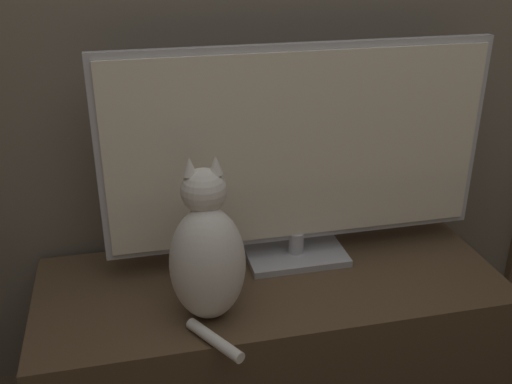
% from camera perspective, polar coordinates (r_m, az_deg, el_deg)
% --- Properties ---
extents(tv_stand, '(1.28, 0.51, 0.42)m').
position_cam_1_polar(tv_stand, '(1.81, 1.35, -13.92)').
color(tv_stand, brown).
rests_on(tv_stand, ground_plane).
extents(tv, '(1.08, 0.17, 0.63)m').
position_cam_1_polar(tv, '(1.64, 4.09, 3.71)').
color(tv, '#B7B7BC').
rests_on(tv, tv_stand).
extents(cat, '(0.20, 0.30, 0.42)m').
position_cam_1_polar(cat, '(1.46, -4.69, -6.01)').
color(cat, silver).
rests_on(cat, tv_stand).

